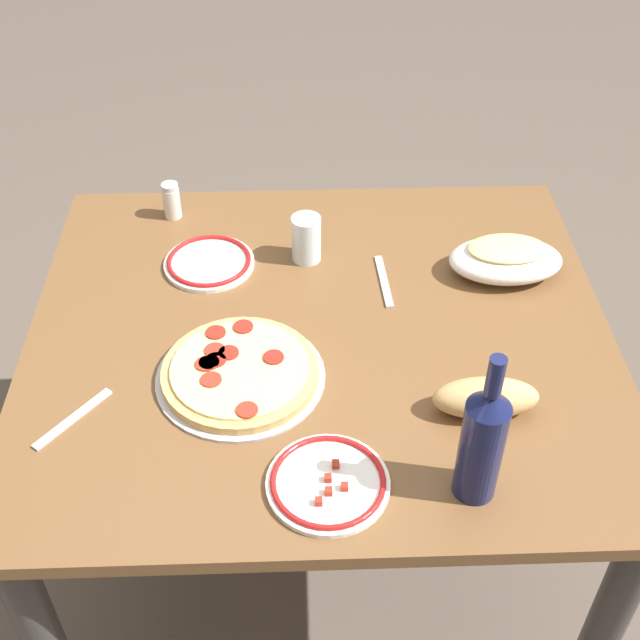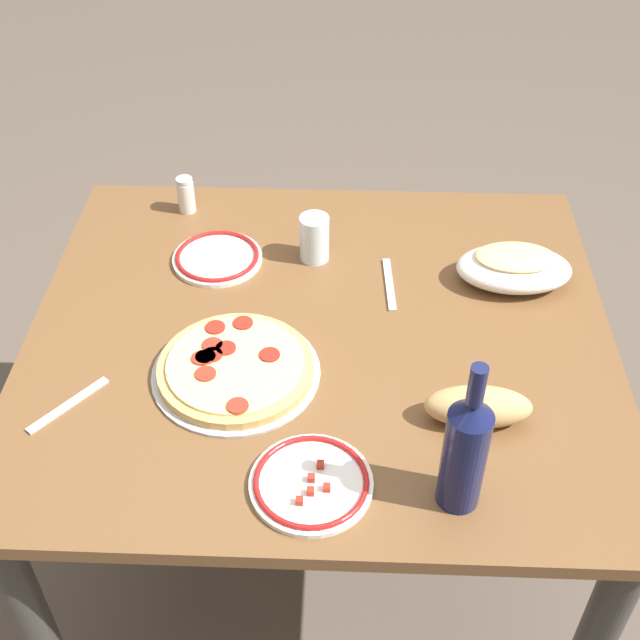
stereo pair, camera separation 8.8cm
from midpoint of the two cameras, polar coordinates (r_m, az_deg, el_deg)
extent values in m
plane|color=brown|center=(2.21, -1.18, -15.37)|extent=(8.00, 8.00, 0.00)
cube|color=brown|center=(1.64, -1.54, -1.21)|extent=(1.15, 1.02, 0.03)
cylinder|color=#33302D|center=(1.75, 17.29, -20.22)|extent=(0.07, 0.07, 0.72)
cylinder|color=#33302D|center=(2.29, -14.58, -0.69)|extent=(0.07, 0.07, 0.72)
cylinder|color=#33302D|center=(2.29, 11.50, -0.09)|extent=(0.07, 0.07, 0.72)
cylinder|color=#B7B7BC|center=(1.55, -7.13, -3.97)|extent=(0.32, 0.32, 0.01)
cylinder|color=tan|center=(1.54, -7.17, -3.65)|extent=(0.29, 0.29, 0.02)
cylinder|color=#EFD684|center=(1.53, -7.20, -3.34)|extent=(0.26, 0.26, 0.01)
cylinder|color=maroon|center=(1.54, -8.83, -2.78)|extent=(0.04, 0.04, 0.00)
cylinder|color=maroon|center=(1.60, -8.78, -0.89)|extent=(0.04, 0.04, 0.00)
cylinder|color=#B22D1E|center=(1.54, -9.53, -3.04)|extent=(0.04, 0.04, 0.00)
cylinder|color=maroon|center=(1.54, -9.29, -2.96)|extent=(0.04, 0.04, 0.00)
cylinder|color=maroon|center=(1.54, -4.87, -2.61)|extent=(0.04, 0.04, 0.00)
cylinder|color=maroon|center=(1.60, -6.89, -0.50)|extent=(0.04, 0.04, 0.00)
cylinder|color=maroon|center=(1.55, -7.95, -2.29)|extent=(0.04, 0.04, 0.00)
cylinder|color=#B22D1E|center=(1.56, -8.88, -2.10)|extent=(0.04, 0.04, 0.00)
cylinder|color=#B22D1E|center=(1.45, -6.80, -6.22)|extent=(0.04, 0.04, 0.00)
cylinder|color=#B22D1E|center=(1.51, -9.19, -4.12)|extent=(0.04, 0.04, 0.00)
ellipsoid|color=white|center=(1.78, 11.30, 4.04)|extent=(0.24, 0.15, 0.07)
ellipsoid|color=#AD2819|center=(1.78, 11.35, 4.35)|extent=(0.20, 0.12, 0.03)
ellipsoid|color=#EFD684|center=(1.77, 11.43, 4.81)|extent=(0.17, 0.10, 0.02)
cylinder|color=#141942|center=(1.31, 9.11, -8.91)|extent=(0.07, 0.07, 0.20)
cone|color=#141942|center=(1.23, 9.67, -5.56)|extent=(0.07, 0.07, 0.03)
cylinder|color=#141942|center=(1.19, 9.94, -3.92)|extent=(0.03, 0.03, 0.07)
cylinder|color=silver|center=(1.78, -2.38, 5.60)|extent=(0.06, 0.06, 0.10)
cylinder|color=white|center=(1.81, -9.03, 3.84)|extent=(0.20, 0.20, 0.01)
torus|color=red|center=(1.81, -9.06, 4.04)|extent=(0.18, 0.18, 0.01)
cylinder|color=white|center=(1.37, -1.32, -11.29)|extent=(0.20, 0.20, 0.01)
torus|color=red|center=(1.37, -1.32, -11.08)|extent=(0.19, 0.19, 0.01)
cube|color=#AD2819|center=(1.37, -1.22, -10.90)|extent=(0.01, 0.01, 0.01)
cube|color=#AD2819|center=(1.36, -0.19, -11.48)|extent=(0.01, 0.01, 0.01)
cube|color=#AD2819|center=(1.35, -1.36, -11.79)|extent=(0.01, 0.01, 0.01)
cube|color=#AD2819|center=(1.38, -0.76, -9.96)|extent=(0.01, 0.01, 0.01)
cube|color=#AD2819|center=(1.34, -2.02, -12.46)|extent=(0.01, 0.01, 0.01)
ellipsoid|color=tan|center=(1.47, 9.68, -5.35)|extent=(0.19, 0.08, 0.07)
cylinder|color=silver|center=(1.96, -11.47, 7.91)|extent=(0.04, 0.04, 0.07)
cylinder|color=#B7B7BC|center=(1.94, -11.64, 8.98)|extent=(0.04, 0.04, 0.01)
cube|color=#B7B7BC|center=(1.54, -18.26, -6.52)|extent=(0.12, 0.14, 0.00)
cube|color=#B7B7BC|center=(1.75, 2.99, 2.67)|extent=(0.03, 0.17, 0.00)
camera|label=1|loc=(0.04, -91.57, -1.40)|focal=46.40mm
camera|label=2|loc=(0.04, 88.43, 1.40)|focal=46.40mm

